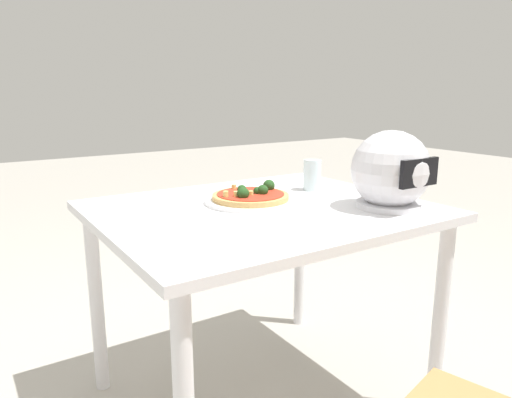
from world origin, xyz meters
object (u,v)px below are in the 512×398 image
pizza (251,195)px  drinking_glass (312,175)px  dining_table (262,231)px  motorcycle_helmet (391,171)px

pizza → drinking_glass: 0.32m
dining_table → motorcycle_helmet: size_ratio=4.14×
dining_table → drinking_glass: bearing=-159.3°
motorcycle_helmet → drinking_glass: 0.37m
dining_table → drinking_glass: drinking_glass is taller
dining_table → drinking_glass: size_ratio=8.92×
pizza → motorcycle_helmet: size_ratio=1.03×
pizza → motorcycle_helmet: bearing=137.8°
drinking_glass → dining_table: bearing=20.7°
dining_table → drinking_glass: (-0.32, -0.12, 0.15)m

